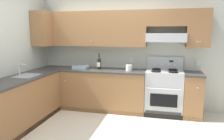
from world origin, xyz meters
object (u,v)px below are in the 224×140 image
(bowl, at_px, (81,68))
(stove, at_px, (164,92))
(wine_bottle, at_px, (99,63))
(paper_towel_roll, at_px, (129,68))

(bowl, bearing_deg, stove, 2.53)
(stove, height_order, bowl, stove)
(wine_bottle, distance_m, paper_towel_roll, 0.68)
(bowl, xyz_separation_m, paper_towel_roll, (1.08, 0.04, 0.04))
(bowl, bearing_deg, paper_towel_roll, 2.29)
(stove, height_order, paper_towel_roll, stove)
(stove, relative_size, wine_bottle, 3.39)
(paper_towel_roll, bearing_deg, wine_bottle, 175.99)
(stove, relative_size, bowl, 3.73)
(bowl, distance_m, paper_towel_roll, 1.09)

